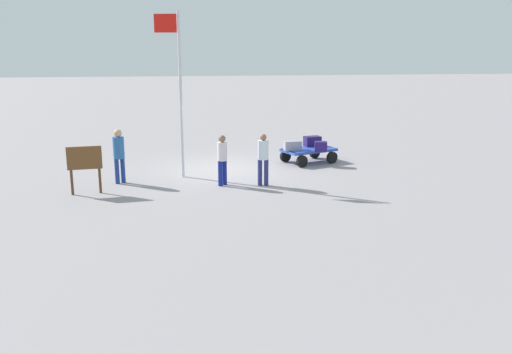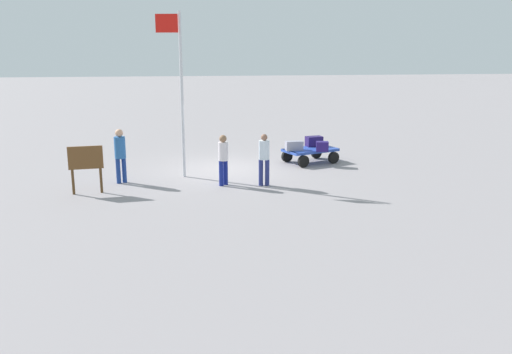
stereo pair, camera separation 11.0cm
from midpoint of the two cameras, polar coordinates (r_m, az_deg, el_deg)
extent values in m
plane|color=gray|center=(19.75, -3.64, 0.80)|extent=(120.00, 120.00, 0.00)
cube|color=#2B4BB0|center=(20.84, 5.35, 2.83)|extent=(2.22, 1.73, 0.10)
cube|color=#2B4BB0|center=(20.32, 3.20, 2.59)|extent=(0.46, 0.96, 0.10)
cylinder|color=black|center=(20.07, 4.64, 1.63)|extent=(0.45, 0.28, 0.44)
cylinder|color=black|center=(20.96, 2.93, 2.17)|extent=(0.45, 0.28, 0.44)
cylinder|color=black|center=(20.87, 7.75, 2.02)|extent=(0.45, 0.28, 0.44)
cylinder|color=black|center=(21.73, 5.97, 2.53)|extent=(0.45, 0.28, 0.44)
cube|color=#23154F|center=(21.35, 5.72, 3.72)|extent=(0.68, 0.51, 0.38)
cube|color=navy|center=(20.34, 6.58, 3.18)|extent=(0.49, 0.40, 0.36)
cube|color=gray|center=(20.44, 3.67, 3.27)|extent=(0.66, 0.35, 0.34)
cylinder|color=navy|center=(17.37, 0.89, 0.48)|extent=(0.14, 0.14, 0.85)
cylinder|color=navy|center=(17.37, 0.23, 0.48)|extent=(0.14, 0.14, 0.85)
cylinder|color=silver|center=(17.22, 0.57, 2.82)|extent=(0.38, 0.38, 0.60)
sphere|color=#875C48|center=(17.15, 0.57, 4.14)|extent=(0.21, 0.21, 0.21)
cylinder|color=navy|center=(17.50, -3.45, 0.48)|extent=(0.14, 0.14, 0.80)
cylinder|color=navy|center=(17.36, -3.91, 0.37)|extent=(0.14, 0.14, 0.80)
cylinder|color=silver|center=(17.29, -3.71, 2.66)|extent=(0.44, 0.44, 0.58)
sphere|color=#896346|center=(17.21, -3.73, 3.99)|extent=(0.23, 0.23, 0.23)
cylinder|color=navy|center=(18.24, -13.82, 0.67)|extent=(0.14, 0.14, 0.82)
cylinder|color=navy|center=(18.17, -14.40, 0.59)|extent=(0.14, 0.14, 0.82)
cylinder|color=#275EA3|center=(18.06, -14.25, 2.96)|extent=(0.48, 0.48, 0.69)
sphere|color=tan|center=(17.98, -14.33, 4.43)|extent=(0.25, 0.25, 0.25)
cylinder|color=silver|center=(18.34, -8.00, 8.27)|extent=(0.10, 0.10, 5.41)
cube|color=red|center=(18.28, -9.58, 15.47)|extent=(0.71, 0.19, 0.58)
cylinder|color=#4C3319|center=(17.17, -16.06, -0.38)|extent=(0.08, 0.08, 0.76)
cylinder|color=#4C3319|center=(17.21, -18.74, -0.54)|extent=(0.08, 0.08, 0.76)
cube|color=brown|center=(17.03, -17.58, 1.90)|extent=(1.01, 0.19, 0.69)
camera|label=1|loc=(0.06, -90.23, -0.06)|focal=38.53mm
camera|label=2|loc=(0.06, 89.77, 0.06)|focal=38.53mm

